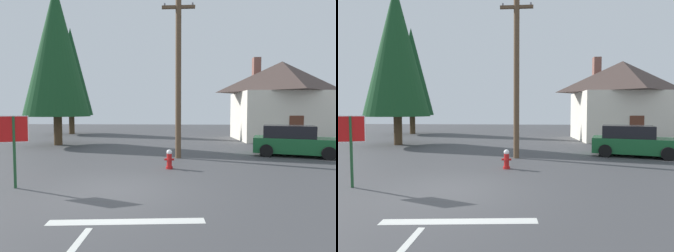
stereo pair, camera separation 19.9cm
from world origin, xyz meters
The scene contains 9 objects.
ground_plane centered at (0.00, 0.00, -0.05)m, with size 80.00×80.00×0.10m, color #424244.
lane_stop_bar centered at (0.83, -2.21, 0.00)m, with size 3.29×0.30×0.01m, color silver.
stop_sign_near centered at (-3.02, 0.09, 1.56)m, with size 0.75×0.32×2.18m.
fire_hydrant centered at (1.46, 3.11, 0.38)m, with size 0.39×0.34×0.78m.
utility_pole centered at (1.77, 5.66, 4.13)m, with size 1.60×0.28×7.91m.
house centered at (9.97, 14.88, 3.28)m, with size 7.85×6.22×6.81m.
parked_car centered at (7.73, 6.72, 0.75)m, with size 4.44×2.98×1.57m.
pine_tree_tall_left centered at (-6.55, 10.47, 6.42)m, with size 4.36×4.36×10.90m.
pine_tree_mid_left centered at (-9.35, 19.54, 6.30)m, with size 4.28×4.28×10.71m.
Camera 2 is at (2.20, -7.72, 2.31)m, focal length 29.18 mm.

